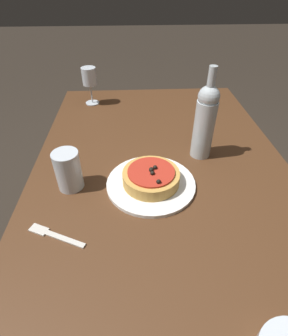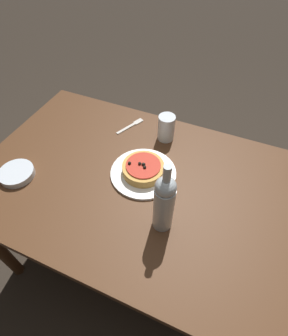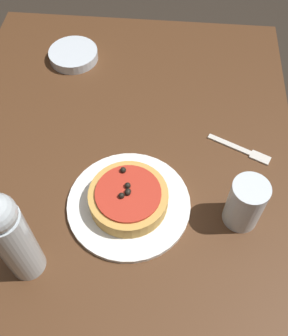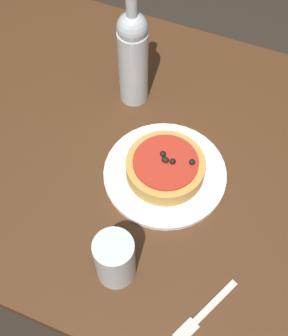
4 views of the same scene
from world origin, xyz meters
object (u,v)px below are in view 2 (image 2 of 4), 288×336
object	(u,v)px
wine_bottle	(164,203)
fork	(132,125)
dining_table	(148,196)
dinner_plate	(143,173)
side_bowl	(17,173)
water_cup	(166,128)
pizza	(143,169)

from	to	relation	value
wine_bottle	fork	size ratio (longest dim) A/B	2.02
dining_table	dinner_plate	bearing A→B (deg)	-48.06
wine_bottle	dining_table	bearing A→B (deg)	-51.17
fork	dinner_plate	bearing A→B (deg)	-121.25
side_bowl	fork	size ratio (longest dim) A/B	0.92
dining_table	wine_bottle	distance (m)	0.30
dinner_plate	side_bowl	xyz separation A→B (m)	(0.50, 0.23, 0.01)
dining_table	wine_bottle	size ratio (longest dim) A/B	4.66
dining_table	water_cup	bearing A→B (deg)	-83.89
wine_bottle	side_bowl	xyz separation A→B (m)	(0.66, 0.03, -0.13)
side_bowl	fork	bearing A→B (deg)	-122.01
pizza	wine_bottle	xyz separation A→B (m)	(-0.16, 0.20, 0.11)
dinner_plate	water_cup	xyz separation A→B (m)	(-0.01, -0.26, 0.06)
pizza	fork	size ratio (longest dim) A/B	1.13
dinner_plate	pizza	distance (m)	0.03
pizza	wine_bottle	distance (m)	0.28
side_bowl	dinner_plate	bearing A→B (deg)	-155.51
dining_table	pizza	bearing A→B (deg)	-47.95
side_bowl	fork	distance (m)	0.59
water_cup	fork	distance (m)	0.20
side_bowl	water_cup	bearing A→B (deg)	-136.37
dinner_plate	water_cup	bearing A→B (deg)	-91.94
wine_bottle	water_cup	bearing A→B (deg)	-71.28
dinner_plate	side_bowl	bearing A→B (deg)	24.49
wine_bottle	side_bowl	distance (m)	0.67
dinner_plate	water_cup	size ratio (longest dim) A/B	2.20
dinner_plate	fork	size ratio (longest dim) A/B	1.78
dining_table	water_cup	xyz separation A→B (m)	(0.03, -0.30, 0.15)
dining_table	side_bowl	world-z (taller)	side_bowl
dining_table	pizza	size ratio (longest dim) A/B	8.35
dinner_plate	fork	world-z (taller)	dinner_plate
dining_table	dinner_plate	distance (m)	0.11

